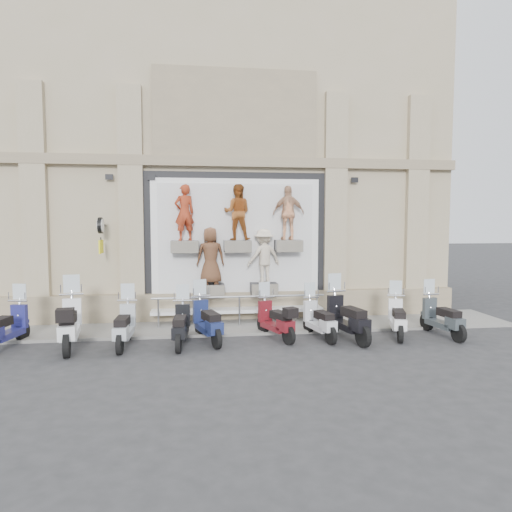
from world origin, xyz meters
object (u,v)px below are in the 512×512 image
object	(u,v)px
scooter_d	(181,317)
scooter_f	(275,312)
scooter_g	(319,312)
scooter_i	(398,310)
clock_sign_bracket	(101,231)
scooter_e	(207,312)
scooter_c	(124,317)
scooter_b	(69,313)
scooter_j	(442,309)
guard_rail	(240,312)
scooter_a	(6,318)
scooter_h	(347,308)

from	to	relation	value
scooter_d	scooter_f	distance (m)	2.45
scooter_g	scooter_i	bearing A→B (deg)	-14.55
clock_sign_bracket	scooter_i	size ratio (longest dim) A/B	0.58
clock_sign_bracket	scooter_e	xyz separation A→B (m)	(2.94, -1.91, -2.03)
scooter_c	clock_sign_bracket	bearing A→B (deg)	114.64
clock_sign_bracket	scooter_b	bearing A→B (deg)	-100.22
clock_sign_bracket	scooter_g	distance (m)	6.52
scooter_e	scooter_j	distance (m)	6.23
guard_rail	scooter_f	size ratio (longest dim) A/B	2.87
scooter_i	scooter_c	bearing A→B (deg)	-161.54
scooter_a	scooter_h	size ratio (longest dim) A/B	0.90
scooter_d	scooter_a	bearing A→B (deg)	179.52
clock_sign_bracket	scooter_a	xyz separation A→B (m)	(-1.90, -1.86, -2.05)
clock_sign_bracket	scooter_e	bearing A→B (deg)	-33.05
scooter_a	scooter_g	xyz separation A→B (m)	(7.75, -0.11, -0.04)
scooter_d	scooter_g	bearing A→B (deg)	6.86
guard_rail	scooter_e	world-z (taller)	scooter_e
scooter_d	scooter_g	xyz separation A→B (m)	(3.57, 0.20, -0.02)
scooter_f	scooter_h	distance (m)	1.86
scooter_c	scooter_g	bearing A→B (deg)	2.45
scooter_f	scooter_g	bearing A→B (deg)	-26.65
scooter_h	scooter_j	distance (m)	2.64
scooter_h	scooter_i	xyz separation A→B (m)	(1.44, 0.14, -0.11)
scooter_g	scooter_j	distance (m)	3.32
scooter_c	scooter_f	world-z (taller)	scooter_c
scooter_c	scooter_f	distance (m)	3.80
scooter_c	scooter_j	size ratio (longest dim) A/B	1.01
scooter_g	scooter_e	bearing A→B (deg)	167.02
scooter_i	scooter_d	bearing A→B (deg)	-160.70
scooter_f	scooter_g	size ratio (longest dim) A/B	1.02
scooter_j	scooter_g	bearing A→B (deg)	169.18
scooter_a	scooter_i	distance (m)	9.87
scooter_d	scooter_j	size ratio (longest dim) A/B	0.98
scooter_c	scooter_i	size ratio (longest dim) A/B	1.03
guard_rail	scooter_e	xyz separation A→B (m)	(-0.96, -1.44, 0.30)
scooter_f	scooter_j	size ratio (longest dim) A/B	0.97
guard_rail	scooter_d	xyz separation A→B (m)	(-1.62, -1.70, 0.26)
scooter_h	scooter_d	bearing A→B (deg)	167.16
guard_rail	scooter_a	world-z (taller)	scooter_a
clock_sign_bracket	scooter_d	xyz separation A→B (m)	(2.28, -2.16, -2.08)
scooter_e	scooter_a	bearing A→B (deg)	162.60
scooter_f	scooter_i	xyz separation A→B (m)	(3.26, -0.21, 0.00)
scooter_a	scooter_i	size ratio (longest dim) A/B	1.04
scooter_a	scooter_d	distance (m)	4.18
scooter_e	scooter_j	bearing A→B (deg)	-19.35
scooter_i	scooter_g	bearing A→B (deg)	-164.36
scooter_f	scooter_c	bearing A→B (deg)	162.33
guard_rail	scooter_i	size ratio (longest dim) A/B	2.86
scooter_b	scooter_h	size ratio (longest dim) A/B	1.03
scooter_g	scooter_j	xyz separation A→B (m)	(3.31, -0.22, 0.03)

